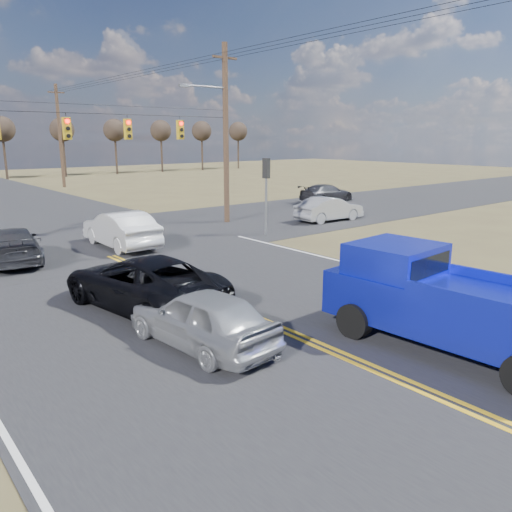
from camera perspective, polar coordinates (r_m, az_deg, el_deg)
ground at (r=11.18m, az=14.62°, el=-13.03°), size 160.00×160.00×0.00m
road_main at (r=18.42m, az=-11.28°, el=-2.29°), size 14.00×120.00×0.02m
road_cross at (r=25.59m, az=-19.83°, el=1.55°), size 120.00×12.00×0.02m
signal_gantry at (r=25.09m, az=-19.49°, el=13.03°), size 19.60×4.83×10.00m
utility_poles at (r=24.18m, az=-19.99°, el=13.39°), size 19.60×58.32×10.00m
treeline at (r=33.73m, az=-25.98°, el=13.44°), size 87.00×117.80×7.40m
pickup_truck at (r=12.56m, az=20.91°, el=-4.97°), size 2.78×6.32×2.32m
silver_suv at (r=12.01m, az=-6.25°, el=-7.02°), size 2.12×4.38×1.44m
black_suv at (r=15.00m, az=-12.82°, el=-2.89°), size 3.38×5.90×1.55m
white_car_queue at (r=23.58m, az=-15.20°, el=2.97°), size 1.79×5.02×1.65m
dgrey_car_queue at (r=22.17m, az=-26.08°, el=1.09°), size 2.73×5.07×1.40m
cross_car_east_near at (r=30.34m, az=8.38°, el=5.33°), size 1.83×4.50×1.45m
cross_car_east_far at (r=39.54m, az=8.07°, el=7.13°), size 2.01×4.77×1.37m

